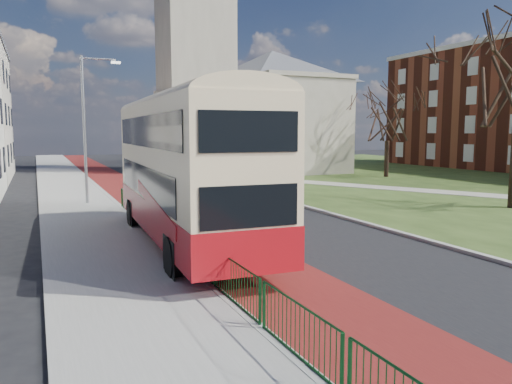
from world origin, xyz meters
TOP-DOWN VIEW (x-y plane):
  - ground at (0.00, 0.00)m, footprint 160.00×160.00m
  - road_carriageway at (1.50, 20.00)m, footprint 9.00×120.00m
  - bus_lane at (-1.20, 20.00)m, footprint 3.40×120.00m
  - pavement_west at (-5.00, 20.00)m, footprint 4.00×120.00m
  - kerb_west at (-3.00, 20.00)m, footprint 0.25×120.00m
  - kerb_east at (6.10, 22.00)m, footprint 0.25×80.00m
  - grass_green at (26.00, 22.00)m, footprint 40.00×80.00m
  - pedestrian_railing at (-2.95, 4.00)m, footprint 0.07×24.00m
  - gothic_church at (12.56, 38.00)m, footprint 16.38×18.00m
  - streetlamp at (-4.35, 18.00)m, footprint 2.13×0.18m
  - bus at (-2.18, 6.07)m, footprint 3.38×12.68m
  - winter_tree_far at (21.74, 25.11)m, footprint 7.07×7.07m

SIDE VIEW (x-z plane):
  - ground at x=0.00m, z-range 0.00..0.00m
  - road_carriageway at x=1.50m, z-range 0.00..0.01m
  - bus_lane at x=-1.20m, z-range 0.00..0.01m
  - grass_green at x=26.00m, z-range 0.00..0.04m
  - pavement_west at x=-5.00m, z-range 0.00..0.12m
  - kerb_west at x=-3.00m, z-range 0.00..0.13m
  - kerb_east at x=6.10m, z-range 0.00..0.13m
  - pedestrian_railing at x=-2.95m, z-range -0.01..1.11m
  - bus at x=-2.18m, z-range 0.37..5.63m
  - streetlamp at x=-4.35m, z-range 0.59..8.59m
  - winter_tree_far at x=21.74m, z-range 1.63..9.91m
  - gothic_church at x=12.56m, z-range -6.87..33.13m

